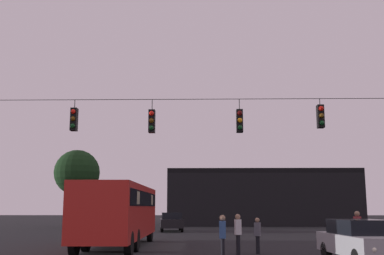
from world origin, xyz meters
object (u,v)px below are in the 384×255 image
at_px(car_far_left, 171,221).
at_px(pedestrian_near_bus, 223,235).
at_px(pedestrian_crossing_left, 358,228).
at_px(car_near_right, 361,240).
at_px(tree_left_silhouette, 77,173).
at_px(pedestrian_trailing, 238,232).
at_px(pedestrian_crossing_right, 258,234).
at_px(city_bus, 120,209).

height_order(car_far_left, pedestrian_near_bus, pedestrian_near_bus).
bearing_deg(car_far_left, pedestrian_near_bus, -81.29).
bearing_deg(pedestrian_crossing_left, pedestrian_near_bus, -148.45).
height_order(car_near_right, tree_left_silhouette, tree_left_silhouette).
bearing_deg(pedestrian_crossing_left, car_far_left, 118.59).
relative_size(pedestrian_crossing_left, tree_left_silhouette, 0.23).
bearing_deg(car_far_left, pedestrian_trailing, -78.11).
height_order(car_far_left, pedestrian_crossing_right, car_far_left).
bearing_deg(pedestrian_crossing_left, car_near_right, -107.05).
distance_m(car_near_right, pedestrian_trailing, 5.00).
relative_size(pedestrian_crossing_right, pedestrian_near_bus, 0.90).
relative_size(car_near_right, tree_left_silhouette, 0.58).
xyz_separation_m(car_near_right, car_far_left, (-8.15, 21.73, 0.00)).
distance_m(pedestrian_crossing_right, pedestrian_trailing, 1.06).
xyz_separation_m(city_bus, car_far_left, (1.60, 15.40, -1.07)).
relative_size(pedestrian_crossing_right, tree_left_silhouette, 0.19).
xyz_separation_m(city_bus, pedestrian_crossing_right, (6.47, -2.98, -1.03)).
bearing_deg(city_bus, car_near_right, -32.99).
relative_size(pedestrian_near_bus, tree_left_silhouette, 0.22).
bearing_deg(pedestrian_near_bus, car_near_right, -5.92).
relative_size(pedestrian_crossing_left, pedestrian_crossing_right, 1.18).
bearing_deg(pedestrian_near_bus, car_far_left, 98.71).
relative_size(car_far_left, pedestrian_near_bus, 2.67).
xyz_separation_m(car_near_right, pedestrian_crossing_right, (-3.28, 3.35, 0.04)).
bearing_deg(car_near_right, city_bus, 147.01).
bearing_deg(city_bus, pedestrian_crossing_left, -10.20).
distance_m(pedestrian_crossing_left, pedestrian_crossing_right, 4.71).
bearing_deg(pedestrian_trailing, pedestrian_crossing_right, 33.20).
distance_m(car_near_right, pedestrian_near_bus, 4.93).
distance_m(pedestrian_trailing, tree_left_silhouette, 30.90).
height_order(car_near_right, pedestrian_crossing_right, car_near_right).
xyz_separation_m(pedestrian_crossing_left, tree_left_silhouette, (-19.66, 25.53, 4.39)).
bearing_deg(car_far_left, pedestrian_crossing_left, -61.41).
distance_m(city_bus, pedestrian_near_bus, 7.63).
bearing_deg(pedestrian_near_bus, tree_left_silhouette, 114.58).
distance_m(city_bus, pedestrian_crossing_left, 11.29).
distance_m(car_near_right, tree_left_silhouette, 35.34).
xyz_separation_m(car_far_left, pedestrian_trailing, (3.99, -18.96, 0.15)).
bearing_deg(city_bus, car_far_left, 84.09).
height_order(pedestrian_crossing_left, tree_left_silhouette, tree_left_silhouette).
bearing_deg(car_far_left, pedestrian_crossing_right, -75.15).
bearing_deg(pedestrian_near_bus, pedestrian_trailing, 71.85).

